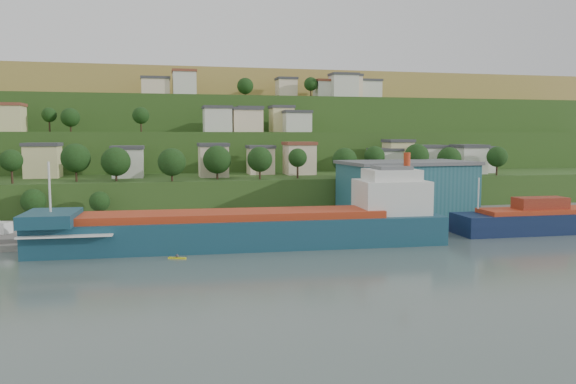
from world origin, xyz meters
name	(u,v)px	position (x,y,z in m)	size (l,w,h in m)	color
ground	(291,254)	(0.00, 0.00, 0.00)	(500.00, 500.00, 0.00)	#485751
quay	(346,225)	(20.00, 28.00, 0.00)	(220.00, 26.00, 4.00)	slate
hillside	(208,180)	(0.04, 168.69, 0.08)	(360.00, 211.14, 96.00)	#284719
cargo_ship_near	(257,230)	(-4.54, 8.43, 3.16)	(77.63, 15.97, 19.82)	#164352
warehouse	(406,187)	(36.41, 31.00, 8.43)	(31.98, 20.65, 12.80)	#205862
dinghy	(51,237)	(-43.07, 18.43, 1.62)	(4.19, 1.57, 0.84)	silver
kayak_orange	(228,252)	(-10.85, 3.24, 0.25)	(3.44, 1.33, 0.85)	orange
kayak_yellow	(177,257)	(-19.87, 0.62, 0.23)	(3.12, 1.66, 0.78)	yellow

